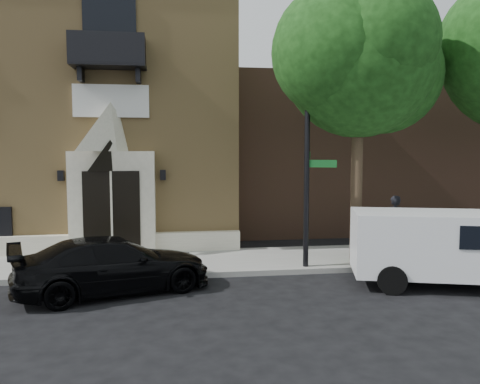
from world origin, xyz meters
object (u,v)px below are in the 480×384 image
object	(u,v)px
street_sign	(308,166)
black_sedan	(114,265)
cargo_van	(454,246)
dumpster	(383,243)
pedestrian_near	(394,223)
fire_hydrant	(378,250)

from	to	relation	value
street_sign	black_sedan	bearing A→B (deg)	-144.20
cargo_van	street_sign	distance (m)	4.19
dumpster	pedestrian_near	world-z (taller)	pedestrian_near
street_sign	dumpster	bearing A→B (deg)	26.43
black_sedan	street_sign	xyz separation A→B (m)	(5.06, 1.25, 2.28)
fire_hydrant	pedestrian_near	size ratio (longest dim) A/B	0.39
cargo_van	dumpster	world-z (taller)	cargo_van
street_sign	pedestrian_near	size ratio (longest dim) A/B	3.10
black_sedan	dumpster	xyz separation A→B (m)	(7.40, 1.44, 0.05)
black_sedan	street_sign	distance (m)	5.69
street_sign	fire_hydrant	bearing A→B (deg)	25.88
dumpster	pedestrian_near	bearing A→B (deg)	61.45
pedestrian_near	cargo_van	bearing A→B (deg)	79.53
cargo_van	dumpster	distance (m)	2.32
black_sedan	street_sign	bearing A→B (deg)	-94.50
fire_hydrant	dumpster	xyz separation A→B (m)	(0.16, 0.03, 0.22)
cargo_van	street_sign	world-z (taller)	street_sign
black_sedan	pedestrian_near	size ratio (longest dim) A/B	2.54
black_sedan	pedestrian_near	world-z (taller)	pedestrian_near
fire_hydrant	black_sedan	bearing A→B (deg)	-169.03
dumpster	cargo_van	bearing A→B (deg)	-61.99
black_sedan	cargo_van	xyz separation A→B (m)	(8.23, -0.71, 0.37)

